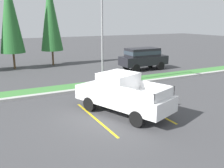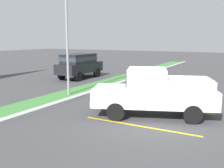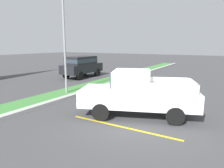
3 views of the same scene
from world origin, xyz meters
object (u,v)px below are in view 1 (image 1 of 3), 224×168
at_px(pickup_truck_main, 122,94).
at_px(street_light, 103,29).
at_px(suv_distant, 143,57).
at_px(traffic_cone, 172,101).
at_px(cypress_tree_right_inner, 50,15).
at_px(cypress_tree_center, 10,14).

distance_m(pickup_truck_main, street_light, 6.70).
height_order(suv_distant, traffic_cone, suv_distant).
bearing_deg(pickup_truck_main, traffic_cone, -5.72).
height_order(pickup_truck_main, cypress_tree_right_inner, cypress_tree_right_inner).
bearing_deg(street_light, cypress_tree_center, 117.49).
distance_m(pickup_truck_main, cypress_tree_right_inner, 16.42).
distance_m(suv_distant, street_light, 7.49).
distance_m(pickup_truck_main, suv_distant, 12.01).
distance_m(pickup_truck_main, cypress_tree_center, 16.41).
height_order(pickup_truck_main, street_light, street_light).
distance_m(suv_distant, traffic_cone, 10.66).
bearing_deg(pickup_truck_main, suv_distant, 50.85).
bearing_deg(street_light, cypress_tree_right_inner, 96.43).
bearing_deg(suv_distant, cypress_tree_right_inner, 137.06).
relative_size(street_light, cypress_tree_center, 0.80).
xyz_separation_m(street_light, traffic_cone, (1.42, -6.03, -3.81)).
bearing_deg(traffic_cone, street_light, 103.23).
height_order(street_light, cypress_tree_right_inner, cypress_tree_right_inner).
distance_m(cypress_tree_center, cypress_tree_right_inner, 3.96).
height_order(street_light, traffic_cone, street_light).
bearing_deg(cypress_tree_center, street_light, -62.51).
bearing_deg(street_light, pickup_truck_main, -106.16).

